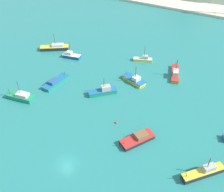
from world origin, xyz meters
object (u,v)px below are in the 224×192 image
(fishing_boat_9, at_px, (143,59))
(buoy_0, at_px, (116,123))
(fishing_boat_3, at_px, (71,56))
(fishing_boat_11, at_px, (55,47))
(fishing_boat_2, at_px, (134,80))
(fishing_boat_12, at_px, (175,73))
(fishing_boat_0, at_px, (103,91))
(fishing_boat_8, at_px, (204,172))
(fishing_boat_1, at_px, (138,139))
(fishing_boat_5, at_px, (21,96))
(fishing_boat_7, at_px, (55,82))

(fishing_boat_9, relative_size, buoy_0, 10.29)
(fishing_boat_3, distance_m, fishing_boat_11, 9.79)
(buoy_0, bearing_deg, fishing_boat_2, 102.12)
(fishing_boat_9, bearing_deg, fishing_boat_12, -14.26)
(fishing_boat_2, height_order, fishing_boat_9, fishing_boat_9)
(fishing_boat_0, distance_m, fishing_boat_9, 24.48)
(fishing_boat_8, bearing_deg, fishing_boat_1, 174.09)
(fishing_boat_12, bearing_deg, fishing_boat_3, -168.17)
(fishing_boat_5, xyz_separation_m, buoy_0, (29.95, 5.32, -0.78))
(fishing_boat_0, xyz_separation_m, fishing_boat_8, (34.12, -13.77, -0.00))
(fishing_boat_5, height_order, fishing_boat_11, fishing_boat_11)
(fishing_boat_11, bearing_deg, fishing_boat_7, -49.70)
(fishing_boat_0, distance_m, fishing_boat_7, 16.66)
(fishing_boat_5, bearing_deg, fishing_boat_7, 71.19)
(fishing_boat_0, height_order, fishing_boat_9, fishing_boat_9)
(fishing_boat_0, bearing_deg, fishing_boat_5, -144.20)
(fishing_boat_5, bearing_deg, fishing_boat_3, 94.24)
(fishing_boat_3, relative_size, fishing_boat_8, 0.81)
(fishing_boat_7, height_order, fishing_boat_8, fishing_boat_8)
(fishing_boat_8, xyz_separation_m, fishing_boat_12, (-18.19, 34.71, -0.11))
(fishing_boat_1, relative_size, fishing_boat_8, 1.05)
(fishing_boat_2, relative_size, fishing_boat_9, 1.23)
(fishing_boat_12, bearing_deg, fishing_boat_7, -143.13)
(fishing_boat_1, xyz_separation_m, fishing_boat_5, (-37.73, -2.50, 0.14))
(fishing_boat_0, bearing_deg, fishing_boat_3, 149.78)
(fishing_boat_0, height_order, fishing_boat_12, fishing_boat_12)
(fishing_boat_1, distance_m, fishing_boat_5, 37.81)
(fishing_boat_11, bearing_deg, fishing_boat_5, -68.53)
(fishing_boat_0, bearing_deg, fishing_boat_11, 154.79)
(fishing_boat_5, distance_m, fishing_boat_7, 11.93)
(fishing_boat_7, relative_size, fishing_boat_8, 1.16)
(fishing_boat_2, xyz_separation_m, fishing_boat_12, (10.39, 10.46, 0.03))
(fishing_boat_1, height_order, fishing_boat_3, fishing_boat_3)
(fishing_boat_3, distance_m, buoy_0, 38.93)
(fishing_boat_5, bearing_deg, fishing_boat_1, 3.79)
(fishing_boat_7, height_order, fishing_boat_11, fishing_boat_11)
(fishing_boat_7, bearing_deg, fishing_boat_0, 11.29)
(fishing_boat_5, distance_m, fishing_boat_12, 50.63)
(fishing_boat_1, relative_size, buoy_0, 13.33)
(fishing_boat_7, xyz_separation_m, fishing_boat_12, (32.26, 24.20, 0.19))
(fishing_boat_5, relative_size, fishing_boat_9, 1.25)
(fishing_boat_2, xyz_separation_m, fishing_boat_5, (-25.72, -25.03, 0.09))
(fishing_boat_9, bearing_deg, fishing_boat_7, -124.29)
(fishing_boat_7, xyz_separation_m, fishing_boat_8, (50.45, -10.51, 0.30))
(fishing_boat_2, relative_size, fishing_boat_8, 1.00)
(fishing_boat_12, distance_m, buoy_0, 30.80)
(fishing_boat_3, bearing_deg, fishing_boat_12, 11.83)
(fishing_boat_0, xyz_separation_m, buoy_0, (9.77, -9.23, -0.84))
(fishing_boat_11, distance_m, buoy_0, 48.11)
(fishing_boat_5, xyz_separation_m, fishing_boat_8, (54.30, 0.78, 0.05))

